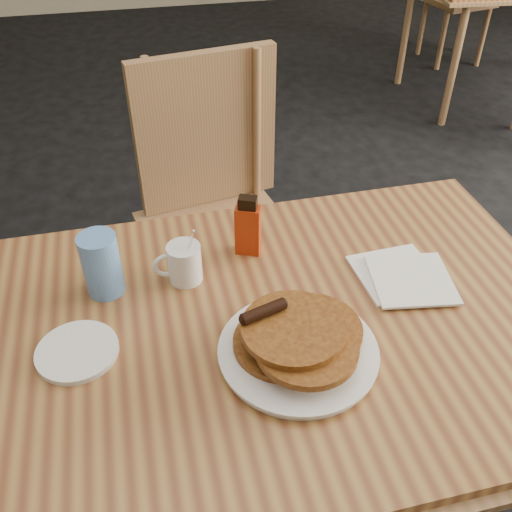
{
  "coord_description": "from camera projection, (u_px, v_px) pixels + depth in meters",
  "views": [
    {
      "loc": [
        -0.23,
        -0.86,
        1.58
      ],
      "look_at": [
        -0.03,
        0.03,
        0.85
      ],
      "focal_mm": 40.0,
      "sensor_mm": 36.0,
      "label": 1
    }
  ],
  "objects": [
    {
      "name": "pancake_plate",
      "position": [
        298.0,
        344.0,
        1.07
      ],
      "size": [
        0.31,
        0.31,
        0.1
      ],
      "rotation": [
        0.0,
        0.0,
        -0.14
      ],
      "color": "white",
      "rests_on": "main_table"
    },
    {
      "name": "main_table",
      "position": [
        275.0,
        335.0,
        1.19
      ],
      "size": [
        1.32,
        0.9,
        0.75
      ],
      "rotation": [
        0.0,
        0.0,
        0.01
      ],
      "color": "#A27239",
      "rests_on": "floor"
    },
    {
      "name": "chair_main_far",
      "position": [
        214.0,
        191.0,
        1.81
      ],
      "size": [
        0.53,
        0.54,
        1.01
      ],
      "rotation": [
        0.0,
        0.0,
        0.18
      ],
      "color": "#AA7650",
      "rests_on": "floor"
    },
    {
      "name": "coffee_mug",
      "position": [
        183.0,
        262.0,
        1.24
      ],
      "size": [
        0.11,
        0.07,
        0.14
      ],
      "rotation": [
        0.0,
        0.0,
        0.19
      ],
      "color": "white",
      "rests_on": "main_table"
    },
    {
      "name": "blue_tumbler",
      "position": [
        101.0,
        264.0,
        1.19
      ],
      "size": [
        0.09,
        0.09,
        0.14
      ],
      "primitive_type": "cylinder",
      "rotation": [
        0.0,
        0.0,
        0.09
      ],
      "color": "#5D92DA",
      "rests_on": "main_table"
    },
    {
      "name": "side_saucer",
      "position": [
        77.0,
        351.0,
        1.09
      ],
      "size": [
        0.2,
        0.2,
        0.01
      ],
      "primitive_type": "cylinder",
      "rotation": [
        0.0,
        0.0,
        0.32
      ],
      "color": "white",
      "rests_on": "main_table"
    },
    {
      "name": "floor",
      "position": [
        267.0,
        483.0,
        1.69
      ],
      "size": [
        10.0,
        10.0,
        0.0
      ],
      "primitive_type": "plane",
      "color": "black",
      "rests_on": "ground"
    },
    {
      "name": "napkin_stack",
      "position": [
        404.0,
        277.0,
        1.26
      ],
      "size": [
        0.21,
        0.22,
        0.01
      ],
      "rotation": [
        0.0,
        0.0,
        0.06
      ],
      "color": "white",
      "rests_on": "main_table"
    },
    {
      "name": "syrup_bottle",
      "position": [
        248.0,
        227.0,
        1.3
      ],
      "size": [
        0.07,
        0.05,
        0.15
      ],
      "rotation": [
        0.0,
        0.0,
        -0.38
      ],
      "color": "maroon",
      "rests_on": "main_table"
    }
  ]
}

